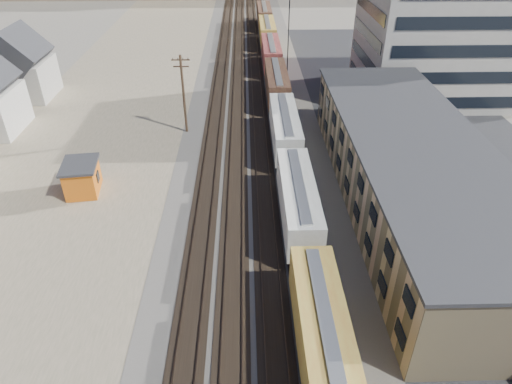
{
  "coord_description": "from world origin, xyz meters",
  "views": [
    {
      "loc": [
        -0.83,
        -12.31,
        25.91
      ],
      "look_at": [
        0.04,
        22.74,
        3.0
      ],
      "focal_mm": 32.0,
      "sensor_mm": 36.0,
      "label": 1
    }
  ],
  "objects_px": {
    "maintenance_shed": "(82,177)",
    "parked_car_blue": "(478,145)",
    "freight_train": "(280,103)",
    "utility_pole_north": "(183,93)"
  },
  "relations": [
    {
      "from": "maintenance_shed",
      "to": "parked_car_blue",
      "type": "height_order",
      "value": "maintenance_shed"
    },
    {
      "from": "freight_train",
      "to": "maintenance_shed",
      "type": "relative_size",
      "value": 24.64
    },
    {
      "from": "freight_train",
      "to": "utility_pole_north",
      "type": "bearing_deg",
      "value": -169.07
    },
    {
      "from": "freight_train",
      "to": "parked_car_blue",
      "type": "relative_size",
      "value": 23.97
    },
    {
      "from": "utility_pole_north",
      "to": "maintenance_shed",
      "type": "height_order",
      "value": "utility_pole_north"
    },
    {
      "from": "freight_train",
      "to": "utility_pole_north",
      "type": "xyz_separation_m",
      "value": [
        -12.3,
        -2.38,
        2.5
      ]
    },
    {
      "from": "freight_train",
      "to": "maintenance_shed",
      "type": "height_order",
      "value": "freight_train"
    },
    {
      "from": "maintenance_shed",
      "to": "parked_car_blue",
      "type": "bearing_deg",
      "value": 10.25
    },
    {
      "from": "utility_pole_north",
      "to": "maintenance_shed",
      "type": "bearing_deg",
      "value": -123.09
    },
    {
      "from": "maintenance_shed",
      "to": "parked_car_blue",
      "type": "xyz_separation_m",
      "value": [
        44.76,
        8.09,
        -0.98
      ]
    }
  ]
}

